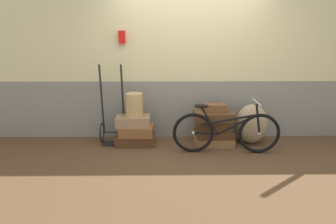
{
  "coord_description": "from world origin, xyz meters",
  "views": [
    {
      "loc": [
        -0.42,
        -4.05,
        1.77
      ],
      "look_at": [
        -0.36,
        0.3,
        0.58
      ],
      "focal_mm": 30.75,
      "sensor_mm": 36.0,
      "label": 1
    }
  ],
  "objects_px": {
    "suitcase_1": "(136,131)",
    "suitcase_2": "(133,121)",
    "suitcase_4": "(214,134)",
    "burlap_sack": "(251,124)",
    "suitcase_6": "(214,116)",
    "suitcase_5": "(213,125)",
    "luggage_trolley": "(113,126)",
    "suitcase_3": "(213,140)",
    "wicker_basket": "(134,105)",
    "suitcase_7": "(215,108)",
    "suitcase_0": "(136,139)",
    "bicycle": "(226,132)"
  },
  "relations": [
    {
      "from": "suitcase_6",
      "to": "bicycle",
      "type": "bearing_deg",
      "value": -75.44
    },
    {
      "from": "suitcase_7",
      "to": "bicycle",
      "type": "bearing_deg",
      "value": -69.35
    },
    {
      "from": "luggage_trolley",
      "to": "suitcase_6",
      "type": "bearing_deg",
      "value": -3.12
    },
    {
      "from": "suitcase_1",
      "to": "suitcase_3",
      "type": "bearing_deg",
      "value": 2.21
    },
    {
      "from": "bicycle",
      "to": "suitcase_2",
      "type": "bearing_deg",
      "value": 166.31
    },
    {
      "from": "suitcase_3",
      "to": "luggage_trolley",
      "type": "height_order",
      "value": "luggage_trolley"
    },
    {
      "from": "suitcase_5",
      "to": "suitcase_3",
      "type": "bearing_deg",
      "value": -57.62
    },
    {
      "from": "suitcase_3",
      "to": "suitcase_5",
      "type": "height_order",
      "value": "suitcase_5"
    },
    {
      "from": "suitcase_0",
      "to": "suitcase_6",
      "type": "xyz_separation_m",
      "value": [
        1.27,
        0.01,
        0.4
      ]
    },
    {
      "from": "suitcase_5",
      "to": "suitcase_6",
      "type": "distance_m",
      "value": 0.16
    },
    {
      "from": "suitcase_3",
      "to": "wicker_basket",
      "type": "relative_size",
      "value": 1.68
    },
    {
      "from": "suitcase_2",
      "to": "suitcase_7",
      "type": "xyz_separation_m",
      "value": [
        1.32,
        0.01,
        0.21
      ]
    },
    {
      "from": "suitcase_3",
      "to": "suitcase_0",
      "type": "bearing_deg",
      "value": 177.9
    },
    {
      "from": "suitcase_2",
      "to": "suitcase_4",
      "type": "distance_m",
      "value": 1.34
    },
    {
      "from": "suitcase_4",
      "to": "suitcase_5",
      "type": "bearing_deg",
      "value": 125.04
    },
    {
      "from": "suitcase_2",
      "to": "suitcase_7",
      "type": "height_order",
      "value": "suitcase_7"
    },
    {
      "from": "suitcase_3",
      "to": "wicker_basket",
      "type": "height_order",
      "value": "wicker_basket"
    },
    {
      "from": "suitcase_5",
      "to": "suitcase_7",
      "type": "bearing_deg",
      "value": -41.2
    },
    {
      "from": "burlap_sack",
      "to": "bicycle",
      "type": "relative_size",
      "value": 0.41
    },
    {
      "from": "suitcase_4",
      "to": "bicycle",
      "type": "bearing_deg",
      "value": -74.17
    },
    {
      "from": "suitcase_5",
      "to": "burlap_sack",
      "type": "bearing_deg",
      "value": 6.52
    },
    {
      "from": "suitcase_0",
      "to": "suitcase_2",
      "type": "relative_size",
      "value": 1.18
    },
    {
      "from": "bicycle",
      "to": "suitcase_0",
      "type": "bearing_deg",
      "value": 165.21
    },
    {
      "from": "suitcase_7",
      "to": "luggage_trolley",
      "type": "relative_size",
      "value": 0.26
    },
    {
      "from": "luggage_trolley",
      "to": "burlap_sack",
      "type": "xyz_separation_m",
      "value": [
        2.28,
        -0.06,
        0.05
      ]
    },
    {
      "from": "suitcase_2",
      "to": "suitcase_4",
      "type": "bearing_deg",
      "value": -1.85
    },
    {
      "from": "suitcase_1",
      "to": "suitcase_4",
      "type": "distance_m",
      "value": 1.27
    },
    {
      "from": "suitcase_3",
      "to": "wicker_basket",
      "type": "distance_m",
      "value": 1.42
    },
    {
      "from": "burlap_sack",
      "to": "suitcase_5",
      "type": "bearing_deg",
      "value": -177.08
    },
    {
      "from": "suitcase_0",
      "to": "suitcase_3",
      "type": "height_order",
      "value": "suitcase_0"
    },
    {
      "from": "suitcase_4",
      "to": "bicycle",
      "type": "relative_size",
      "value": 0.37
    },
    {
      "from": "suitcase_6",
      "to": "suitcase_5",
      "type": "bearing_deg",
      "value": -159.36
    },
    {
      "from": "wicker_basket",
      "to": "burlap_sack",
      "type": "xyz_separation_m",
      "value": [
        1.91,
        0.05,
        -0.34
      ]
    },
    {
      "from": "suitcase_1",
      "to": "suitcase_6",
      "type": "xyz_separation_m",
      "value": [
        1.26,
        0.03,
        0.24
      ]
    },
    {
      "from": "suitcase_6",
      "to": "wicker_basket",
      "type": "bearing_deg",
      "value": 176.96
    },
    {
      "from": "suitcase_4",
      "to": "suitcase_2",
      "type": "bearing_deg",
      "value": 177.82
    },
    {
      "from": "suitcase_5",
      "to": "suitcase_7",
      "type": "xyz_separation_m",
      "value": [
        0.02,
        -0.02,
        0.29
      ]
    },
    {
      "from": "bicycle",
      "to": "suitcase_5",
      "type": "bearing_deg",
      "value": 109.52
    },
    {
      "from": "suitcase_1",
      "to": "suitcase_6",
      "type": "relative_size",
      "value": 0.88
    },
    {
      "from": "suitcase_4",
      "to": "suitcase_5",
      "type": "relative_size",
      "value": 1.08
    },
    {
      "from": "suitcase_4",
      "to": "suitcase_3",
      "type": "bearing_deg",
      "value": -136.8
    },
    {
      "from": "burlap_sack",
      "to": "suitcase_6",
      "type": "bearing_deg",
      "value": -177.32
    },
    {
      "from": "suitcase_1",
      "to": "suitcase_2",
      "type": "xyz_separation_m",
      "value": [
        -0.05,
        0.0,
        0.16
      ]
    },
    {
      "from": "suitcase_4",
      "to": "burlap_sack",
      "type": "relative_size",
      "value": 0.91
    },
    {
      "from": "burlap_sack",
      "to": "bicycle",
      "type": "bearing_deg",
      "value": -141.1
    },
    {
      "from": "suitcase_1",
      "to": "suitcase_5",
      "type": "xyz_separation_m",
      "value": [
        1.25,
        0.03,
        0.08
      ]
    },
    {
      "from": "suitcase_7",
      "to": "wicker_basket",
      "type": "bearing_deg",
      "value": -177.12
    },
    {
      "from": "suitcase_3",
      "to": "burlap_sack",
      "type": "height_order",
      "value": "burlap_sack"
    },
    {
      "from": "suitcase_2",
      "to": "suitcase_5",
      "type": "height_order",
      "value": "suitcase_2"
    },
    {
      "from": "suitcase_5",
      "to": "suitcase_7",
      "type": "distance_m",
      "value": 0.29
    }
  ]
}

